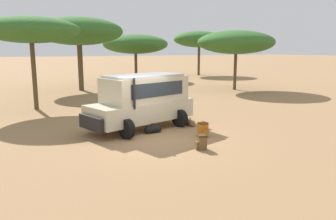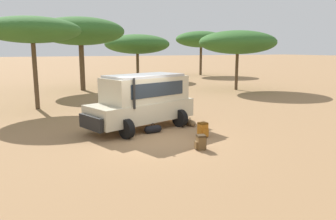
% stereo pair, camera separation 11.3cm
% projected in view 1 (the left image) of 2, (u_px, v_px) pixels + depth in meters
% --- Properties ---
extents(ground_plane, '(320.00, 320.00, 0.00)m').
position_uv_depth(ground_plane, '(156.00, 139.00, 13.17)').
color(ground_plane, '#9E754C').
extents(safari_vehicle, '(5.45, 3.65, 2.44)m').
position_uv_depth(safari_vehicle, '(143.00, 100.00, 14.77)').
color(safari_vehicle, beige).
rests_on(safari_vehicle, ground_plane).
extents(backpack_beside_front_wheel, '(0.44, 0.38, 0.54)m').
position_uv_depth(backpack_beside_front_wheel, '(201.00, 142.00, 11.76)').
color(backpack_beside_front_wheel, brown).
rests_on(backpack_beside_front_wheel, ground_plane).
extents(backpack_cluster_center, '(0.39, 0.44, 0.60)m').
position_uv_depth(backpack_cluster_center, '(203.00, 130.00, 13.44)').
color(backpack_cluster_center, '#B26619').
rests_on(backpack_cluster_center, ground_plane).
extents(duffel_bag_low_black_case, '(0.33, 0.74, 0.39)m').
position_uv_depth(duffel_bag_low_black_case, '(190.00, 123.00, 15.44)').
color(duffel_bag_low_black_case, brown).
rests_on(duffel_bag_low_black_case, ground_plane).
extents(duffel_bag_soft_canvas, '(0.81, 0.39, 0.43)m').
position_uv_depth(duffel_bag_soft_canvas, '(153.00, 129.00, 14.08)').
color(duffel_bag_soft_canvas, black).
rests_on(duffel_bag_soft_canvas, ground_plane).
extents(acacia_tree_left_mid, '(5.56, 5.29, 5.42)m').
position_uv_depth(acacia_tree_left_mid, '(31.00, 30.00, 18.84)').
color(acacia_tree_left_mid, brown).
rests_on(acacia_tree_left_mid, ground_plane).
extents(acacia_tree_centre_back, '(7.54, 6.63, 6.25)m').
position_uv_depth(acacia_tree_centre_back, '(79.00, 31.00, 27.85)').
color(acacia_tree_centre_back, brown).
rests_on(acacia_tree_centre_back, ground_plane).
extents(acacia_tree_right_mid, '(7.51, 7.16, 5.23)m').
position_uv_depth(acacia_tree_right_mid, '(136.00, 44.00, 37.66)').
color(acacia_tree_right_mid, brown).
rests_on(acacia_tree_right_mid, ground_plane).
extents(acacia_tree_far_right, '(6.86, 6.24, 5.15)m').
position_uv_depth(acacia_tree_far_right, '(236.00, 42.00, 28.41)').
color(acacia_tree_far_right, brown).
rests_on(acacia_tree_far_right, ground_plane).
extents(acacia_tree_distant_right, '(7.17, 6.11, 5.98)m').
position_uv_depth(acacia_tree_distant_right, '(199.00, 39.00, 44.74)').
color(acacia_tree_distant_right, brown).
rests_on(acacia_tree_distant_right, ground_plane).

